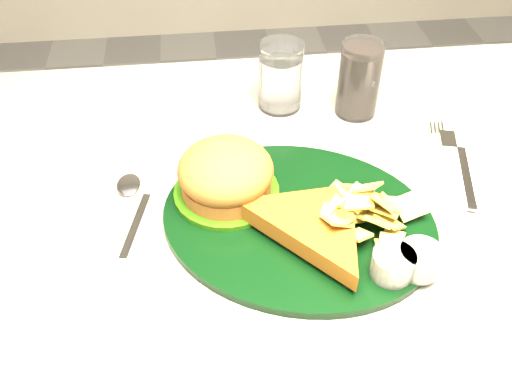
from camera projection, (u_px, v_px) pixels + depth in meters
table at (270, 360)px, 1.01m from camera, size 1.20×0.80×0.75m
dinner_plate at (299, 201)px, 0.71m from camera, size 0.44×0.41×0.08m
water_glass at (281, 76)px, 0.90m from camera, size 0.09×0.09×0.11m
cola_glass at (359, 80)px, 0.88m from camera, size 0.08×0.08×0.12m
fork_napkin at (463, 173)px, 0.80m from camera, size 0.17×0.20×0.01m
spoon at (135, 224)px, 0.73m from camera, size 0.08×0.16×0.01m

